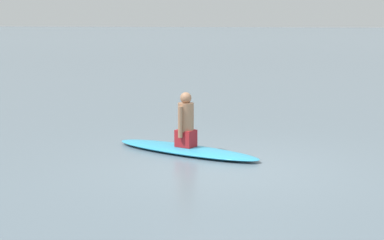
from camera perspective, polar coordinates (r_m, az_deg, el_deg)
name	(u,v)px	position (r m, az deg, el deg)	size (l,w,h in m)	color
ground_plane	(225,167)	(10.13, 3.16, -4.52)	(400.00, 400.00, 0.00)	slate
surfboard	(186,150)	(11.20, -0.58, -2.83)	(3.09, 0.74, 0.12)	#339EC6
person_paddler	(186,122)	(11.10, -0.59, -0.20)	(0.41, 0.44, 1.02)	#A51E23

